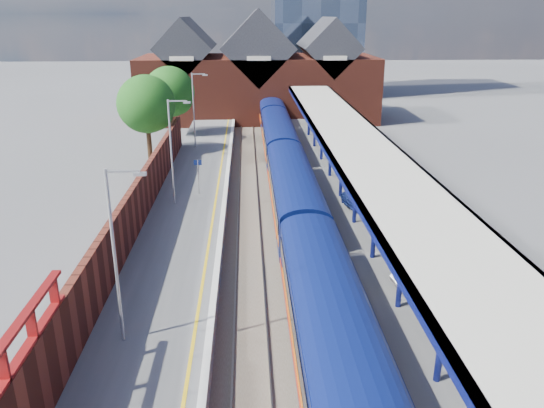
{
  "coord_description": "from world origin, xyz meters",
  "views": [
    {
      "loc": [
        -1.5,
        -12.11,
        13.12
      ],
      "look_at": [
        -0.11,
        17.09,
        2.6
      ],
      "focal_mm": 35.0,
      "sensor_mm": 36.0,
      "label": 1
    }
  ],
  "objects_px": {
    "lamp_post_d": "(195,106)",
    "parked_car_dark": "(432,237)",
    "parked_car_blue": "(377,197)",
    "platform_sign": "(198,171)",
    "lamp_post_c": "(173,146)",
    "train": "(285,158)",
    "parked_car_silver": "(432,276)",
    "lamp_post_b": "(117,247)"
  },
  "relations": [
    {
      "from": "lamp_post_d",
      "to": "parked_car_dark",
      "type": "xyz_separation_m",
      "value": [
        14.86,
        -23.91,
        -3.38
      ]
    },
    {
      "from": "lamp_post_b",
      "to": "parked_car_silver",
      "type": "height_order",
      "value": "lamp_post_b"
    },
    {
      "from": "parked_car_blue",
      "to": "platform_sign",
      "type": "bearing_deg",
      "value": 60.64
    },
    {
      "from": "train",
      "to": "lamp_post_b",
      "type": "height_order",
      "value": "lamp_post_b"
    },
    {
      "from": "platform_sign",
      "to": "parked_car_blue",
      "type": "height_order",
      "value": "platform_sign"
    },
    {
      "from": "lamp_post_b",
      "to": "parked_car_silver",
      "type": "relative_size",
      "value": 1.9
    },
    {
      "from": "parked_car_silver",
      "to": "train",
      "type": "bearing_deg",
      "value": 6.12
    },
    {
      "from": "lamp_post_b",
      "to": "lamp_post_c",
      "type": "relative_size",
      "value": 1.0
    },
    {
      "from": "platform_sign",
      "to": "train",
      "type": "bearing_deg",
      "value": 39.85
    },
    {
      "from": "train",
      "to": "lamp_post_c",
      "type": "distance_m",
      "value": 11.18
    },
    {
      "from": "lamp_post_c",
      "to": "lamp_post_d",
      "type": "bearing_deg",
      "value": 90.0
    },
    {
      "from": "parked_car_dark",
      "to": "lamp_post_d",
      "type": "bearing_deg",
      "value": 56.34
    },
    {
      "from": "lamp_post_b",
      "to": "lamp_post_d",
      "type": "xyz_separation_m",
      "value": [
        0.0,
        32.0,
        0.0
      ]
    },
    {
      "from": "parked_car_blue",
      "to": "train",
      "type": "bearing_deg",
      "value": 18.3
    },
    {
      "from": "lamp_post_c",
      "to": "lamp_post_d",
      "type": "distance_m",
      "value": 16.0
    },
    {
      "from": "lamp_post_b",
      "to": "parked_car_dark",
      "type": "bearing_deg",
      "value": 28.56
    },
    {
      "from": "lamp_post_c",
      "to": "parked_car_dark",
      "type": "height_order",
      "value": "lamp_post_c"
    },
    {
      "from": "lamp_post_d",
      "to": "parked_car_blue",
      "type": "xyz_separation_m",
      "value": [
        13.42,
        -17.17,
        -3.35
      ]
    },
    {
      "from": "lamp_post_b",
      "to": "lamp_post_c",
      "type": "distance_m",
      "value": 16.0
    },
    {
      "from": "parked_car_blue",
      "to": "parked_car_silver",
      "type": "bearing_deg",
      "value": 165.17
    },
    {
      "from": "lamp_post_d",
      "to": "parked_car_silver",
      "type": "relative_size",
      "value": 1.9
    },
    {
      "from": "train",
      "to": "platform_sign",
      "type": "bearing_deg",
      "value": -140.15
    },
    {
      "from": "lamp_post_c",
      "to": "lamp_post_d",
      "type": "height_order",
      "value": "same"
    },
    {
      "from": "lamp_post_d",
      "to": "parked_car_dark",
      "type": "bearing_deg",
      "value": -58.14
    },
    {
      "from": "lamp_post_b",
      "to": "platform_sign",
      "type": "distance_m",
      "value": 18.2
    },
    {
      "from": "platform_sign",
      "to": "lamp_post_b",
      "type": "bearing_deg",
      "value": -94.33
    },
    {
      "from": "lamp_post_d",
      "to": "parked_car_silver",
      "type": "height_order",
      "value": "lamp_post_d"
    },
    {
      "from": "train",
      "to": "parked_car_silver",
      "type": "relative_size",
      "value": 17.87
    },
    {
      "from": "lamp_post_c",
      "to": "parked_car_silver",
      "type": "height_order",
      "value": "lamp_post_c"
    },
    {
      "from": "lamp_post_d",
      "to": "platform_sign",
      "type": "xyz_separation_m",
      "value": [
        1.36,
        -14.0,
        -2.3
      ]
    },
    {
      "from": "parked_car_silver",
      "to": "parked_car_blue",
      "type": "relative_size",
      "value": 0.79
    },
    {
      "from": "lamp_post_d",
      "to": "parked_car_dark",
      "type": "relative_size",
      "value": 1.65
    },
    {
      "from": "lamp_post_d",
      "to": "train",
      "type": "bearing_deg",
      "value": -47.53
    },
    {
      "from": "platform_sign",
      "to": "lamp_post_c",
      "type": "bearing_deg",
      "value": -124.26
    },
    {
      "from": "train",
      "to": "lamp_post_b",
      "type": "xyz_separation_m",
      "value": [
        -7.86,
        -23.42,
        2.87
      ]
    },
    {
      "from": "lamp_post_d",
      "to": "lamp_post_b",
      "type": "bearing_deg",
      "value": -90.0
    },
    {
      "from": "parked_car_dark",
      "to": "parked_car_blue",
      "type": "height_order",
      "value": "parked_car_blue"
    },
    {
      "from": "parked_car_silver",
      "to": "parked_car_dark",
      "type": "height_order",
      "value": "parked_car_dark"
    },
    {
      "from": "lamp_post_d",
      "to": "parked_car_dark",
      "type": "distance_m",
      "value": 28.36
    },
    {
      "from": "lamp_post_c",
      "to": "parked_car_blue",
      "type": "height_order",
      "value": "lamp_post_c"
    },
    {
      "from": "lamp_post_d",
      "to": "parked_car_blue",
      "type": "height_order",
      "value": "lamp_post_d"
    },
    {
      "from": "parked_car_silver",
      "to": "parked_car_blue",
      "type": "distance_m",
      "value": 11.23
    }
  ]
}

